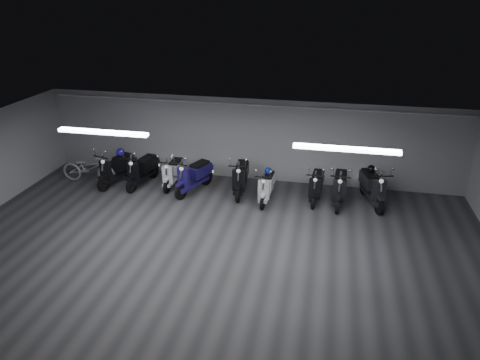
% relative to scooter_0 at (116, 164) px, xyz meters
% --- Properties ---
extents(floor, '(14.00, 10.00, 0.01)m').
position_rel_scooter_0_xyz_m(floor, '(4.22, -3.65, -0.73)').
color(floor, '#333336').
rests_on(floor, ground).
extents(ceiling, '(14.00, 10.00, 0.01)m').
position_rel_scooter_0_xyz_m(ceiling, '(4.22, -3.65, 2.08)').
color(ceiling, gray).
rests_on(ceiling, ground).
extents(back_wall, '(14.00, 0.01, 2.80)m').
position_rel_scooter_0_xyz_m(back_wall, '(4.22, 1.35, 0.67)').
color(back_wall, '#A1A1A4').
rests_on(back_wall, ground).
extents(fluor_strip_left, '(2.40, 0.18, 0.08)m').
position_rel_scooter_0_xyz_m(fluor_strip_left, '(1.22, -2.65, 2.01)').
color(fluor_strip_left, white).
rests_on(fluor_strip_left, ceiling).
extents(fluor_strip_right, '(2.40, 0.18, 0.08)m').
position_rel_scooter_0_xyz_m(fluor_strip_right, '(7.22, -2.65, 2.01)').
color(fluor_strip_right, white).
rests_on(fluor_strip_right, ceiling).
extents(conduit, '(13.60, 0.05, 0.05)m').
position_rel_scooter_0_xyz_m(conduit, '(4.22, 1.27, 1.89)').
color(conduit, white).
rests_on(conduit, back_wall).
extents(scooter_0, '(1.14, 2.06, 1.46)m').
position_rel_scooter_0_xyz_m(scooter_0, '(0.00, 0.00, 0.00)').
color(scooter_0, black).
rests_on(scooter_0, floor).
extents(scooter_1, '(0.99, 2.01, 1.43)m').
position_rel_scooter_0_xyz_m(scooter_1, '(0.87, 0.08, -0.01)').
color(scooter_1, black).
rests_on(scooter_1, floor).
extents(scooter_2, '(0.63, 1.75, 1.29)m').
position_rel_scooter_0_xyz_m(scooter_2, '(1.89, 0.23, -0.08)').
color(scooter_2, silver).
rests_on(scooter_2, floor).
extents(scooter_4, '(1.33, 2.07, 1.46)m').
position_rel_scooter_0_xyz_m(scooter_4, '(2.70, -0.07, 0.00)').
color(scooter_4, navy).
rests_on(scooter_4, floor).
extents(scooter_5, '(0.80, 2.00, 1.46)m').
position_rel_scooter_0_xyz_m(scooter_5, '(4.19, 0.16, 0.00)').
color(scooter_5, black).
rests_on(scooter_5, floor).
extents(scooter_6, '(0.64, 1.73, 1.27)m').
position_rel_scooter_0_xyz_m(scooter_6, '(5.08, -0.23, -0.09)').
color(scooter_6, silver).
rests_on(scooter_6, floor).
extents(scooter_7, '(0.71, 1.81, 1.32)m').
position_rel_scooter_0_xyz_m(scooter_7, '(6.58, 0.13, -0.07)').
color(scooter_7, black).
rests_on(scooter_7, floor).
extents(scooter_8, '(0.74, 1.95, 1.43)m').
position_rel_scooter_0_xyz_m(scooter_8, '(7.28, 0.04, -0.01)').
color(scooter_8, black).
rests_on(scooter_8, floor).
extents(scooter_9, '(1.18, 2.09, 1.48)m').
position_rel_scooter_0_xyz_m(scooter_9, '(8.25, 0.23, 0.01)').
color(scooter_9, black).
rests_on(scooter_9, floor).
extents(bicycle, '(1.90, 0.71, 1.22)m').
position_rel_scooter_0_xyz_m(bicycle, '(-1.00, -0.05, -0.12)').
color(bicycle, silver).
rests_on(bicycle, floor).
extents(helmet_0, '(0.28, 0.28, 0.28)m').
position_rel_scooter_0_xyz_m(helmet_0, '(0.07, 0.26, 0.31)').
color(helmet_0, '#200E9F').
rests_on(helmet_0, scooter_0).
extents(helmet_1, '(0.25, 0.25, 0.25)m').
position_rel_scooter_0_xyz_m(helmet_1, '(8.17, 0.49, 0.31)').
color(helmet_1, black).
rests_on(helmet_1, scooter_9).
extents(helmet_2, '(0.23, 0.23, 0.23)m').
position_rel_scooter_0_xyz_m(helmet_2, '(5.09, 0.01, 0.18)').
color(helmet_2, navy).
rests_on(helmet_2, scooter_6).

